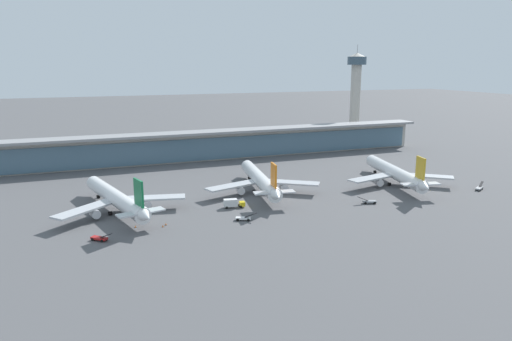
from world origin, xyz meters
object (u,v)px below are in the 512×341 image
at_px(service_truck_mid_apron_red, 100,238).
at_px(service_truck_by_tail_white, 379,176).
at_px(airliner_centre_stand, 260,180).
at_px(service_truck_on_taxiway_grey, 479,188).
at_px(airliner_right_stand, 395,173).
at_px(service_truck_at_far_stand_yellow, 233,203).
at_px(safety_cone_charlie, 135,226).
at_px(safety_cone_bravo, 163,226).
at_px(airliner_left_stand, 117,198).
at_px(service_truck_near_nose_grey, 369,201).
at_px(safety_cone_alpha, 166,224).
at_px(service_truck_under_wing_white, 244,218).
at_px(control_tower, 356,89).

xyz_separation_m(service_truck_mid_apron_red, service_truck_by_tail_white, (118.64, 35.00, 0.00)).
relative_size(airliner_centre_stand, service_truck_on_taxiway_grey, 8.88).
bearing_deg(airliner_right_stand, service_truck_at_far_stand_yellow, -174.89).
bearing_deg(safety_cone_charlie, service_truck_by_tail_white, 14.19).
xyz_separation_m(service_truck_on_taxiway_grey, safety_cone_bravo, (-124.53, 1.78, -0.49)).
xyz_separation_m(airliner_left_stand, airliner_right_stand, (110.30, -2.55, 0.00)).
distance_m(airliner_left_stand, airliner_right_stand, 110.33).
bearing_deg(airliner_right_stand, safety_cone_charlie, -172.04).
relative_size(airliner_left_stand, airliner_right_stand, 1.00).
bearing_deg(service_truck_near_nose_grey, service_truck_on_taxiway_grey, 0.06).
height_order(safety_cone_alpha, safety_cone_charlie, same).
bearing_deg(service_truck_at_far_stand_yellow, service_truck_under_wing_white, -94.20).
bearing_deg(service_truck_on_taxiway_grey, safety_cone_bravo, 179.18).
bearing_deg(safety_cone_charlie, safety_cone_alpha, -8.26).
bearing_deg(service_truck_mid_apron_red, service_truck_under_wing_white, 2.49).
xyz_separation_m(control_tower, safety_cone_alpha, (-146.66, -123.86, -32.75)).
bearing_deg(service_truck_at_far_stand_yellow, service_truck_mid_apron_red, -160.19).
xyz_separation_m(airliner_left_stand, control_tower, (159.38, 105.09, 28.17)).
bearing_deg(safety_cone_alpha, safety_cone_charlie, 171.74).
distance_m(airliner_centre_stand, service_truck_on_taxiway_grey, 86.80).
height_order(airliner_centre_stand, airliner_right_stand, same).
bearing_deg(service_truck_by_tail_white, service_truck_at_far_stand_yellow, -165.68).
distance_m(service_truck_near_nose_grey, safety_cone_bravo, 73.01).
height_order(service_truck_near_nose_grey, service_truck_at_far_stand_yellow, service_truck_at_far_stand_yellow).
relative_size(service_truck_on_taxiway_grey, safety_cone_bravo, 9.37).
height_order(airliner_left_stand, service_truck_mid_apron_red, airliner_left_stand).
height_order(service_truck_mid_apron_red, safety_cone_bravo, service_truck_mid_apron_red).
height_order(service_truck_on_taxiway_grey, safety_cone_alpha, service_truck_on_taxiway_grey).
height_order(service_truck_by_tail_white, safety_cone_bravo, service_truck_by_tail_white).
bearing_deg(service_truck_on_taxiway_grey, airliner_centre_stand, 160.77).
distance_m(service_truck_mid_apron_red, service_truck_on_taxiway_grey, 143.21).
bearing_deg(safety_cone_alpha, service_truck_on_taxiway_grey, -1.44).
height_order(service_truck_mid_apron_red, control_tower, control_tower).
height_order(control_tower, safety_cone_bravo, control_tower).
bearing_deg(airliner_right_stand, control_tower, 65.49).
xyz_separation_m(service_truck_near_nose_grey, service_truck_mid_apron_red, (-91.63, -3.26, 0.00)).
bearing_deg(airliner_left_stand, airliner_right_stand, -1.33).
height_order(service_truck_near_nose_grey, control_tower, control_tower).
relative_size(service_truck_at_far_stand_yellow, safety_cone_alpha, 10.79).
distance_m(service_truck_near_nose_grey, service_truck_by_tail_white, 41.67).
xyz_separation_m(service_truck_mid_apron_red, service_truck_on_taxiway_grey, (143.18, 3.31, 0.00)).
relative_size(service_truck_mid_apron_red, safety_cone_bravo, 8.47).
distance_m(airliner_left_stand, safety_cone_bravo, 23.64).
distance_m(airliner_left_stand, service_truck_near_nose_grey, 87.46).
bearing_deg(service_truck_by_tail_white, service_truck_under_wing_white, -156.14).
bearing_deg(airliner_right_stand, airliner_centre_stand, 170.64).
bearing_deg(service_truck_at_far_stand_yellow, service_truck_on_taxiway_grey, -7.44).
height_order(airliner_centre_stand, service_truck_at_far_stand_yellow, airliner_centre_stand).
xyz_separation_m(airliner_left_stand, service_truck_at_far_stand_yellow, (37.79, -9.03, -3.20)).
relative_size(airliner_centre_stand, service_truck_near_nose_grey, 8.46).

